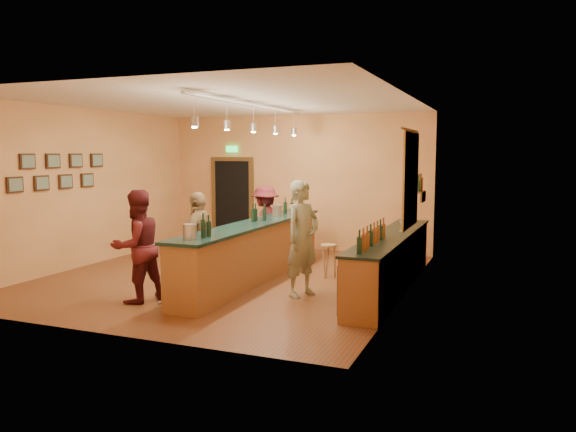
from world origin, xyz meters
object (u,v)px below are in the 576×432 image
at_px(bartender, 302,238).
at_px(customer_c, 265,224).
at_px(back_counter, 391,261).
at_px(tasting_bar, 254,247).
at_px(customer_a, 137,246).
at_px(bar_stool, 329,252).
at_px(customer_b, 199,241).

relative_size(bartender, customer_c, 1.16).
xyz_separation_m(back_counter, tasting_bar, (-2.46, -0.18, 0.12)).
bearing_deg(back_counter, customer_a, -147.39).
bearing_deg(bartender, customer_a, 142.77).
bearing_deg(bar_stool, customer_b, -135.88).
bearing_deg(customer_b, customer_c, 177.85).
xyz_separation_m(back_counter, customer_a, (-3.48, -2.23, 0.38)).
relative_size(tasting_bar, bar_stool, 8.27).
height_order(customer_a, customer_b, customer_a).
relative_size(back_counter, customer_a, 2.61).
height_order(customer_a, bar_stool, customer_a).
bearing_deg(tasting_bar, customer_a, -116.65).
bearing_deg(customer_b, back_counter, 109.24).
distance_m(tasting_bar, customer_a, 2.31).
distance_m(back_counter, customer_c, 3.40).
xyz_separation_m(customer_c, bar_stool, (1.75, -1.04, -0.33)).
relative_size(tasting_bar, customer_c, 3.17).
relative_size(bartender, customer_a, 1.07).
distance_m(customer_b, customer_c, 2.73).
bearing_deg(tasting_bar, back_counter, 4.22).
height_order(bartender, customer_c, bartender).
xyz_separation_m(tasting_bar, bar_stool, (1.20, 0.70, -0.14)).
height_order(bartender, customer_b, bartender).
bearing_deg(customer_a, bartender, 141.60).
xyz_separation_m(tasting_bar, customer_c, (-0.55, 1.73, 0.20)).
distance_m(tasting_bar, bartender, 1.45).
xyz_separation_m(back_counter, customer_c, (-3.00, 1.55, 0.32)).
relative_size(back_counter, bar_stool, 7.38).
distance_m(customer_c, bar_stool, 2.06).
bearing_deg(customer_c, customer_a, 6.10).
relative_size(customer_b, customer_c, 1.03).
relative_size(back_counter, bartender, 2.44).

